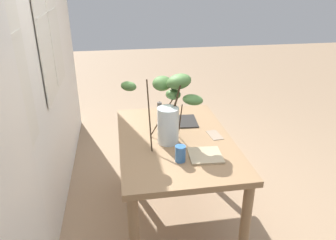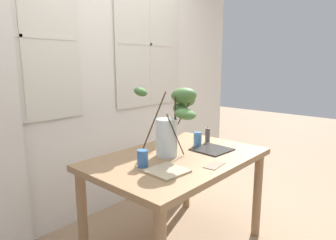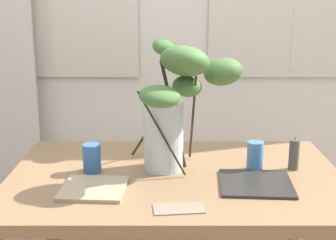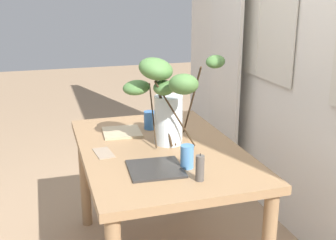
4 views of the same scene
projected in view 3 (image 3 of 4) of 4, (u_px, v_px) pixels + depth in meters
dining_table at (175, 199)px, 1.96m from camera, size 1.31×0.87×0.76m
vase_with_branches at (176, 106)px, 1.90m from camera, size 0.46×0.60×0.53m
drinking_glass_blue_left at (92, 158)px, 1.94m from camera, size 0.07×0.07×0.12m
drinking_glass_blue_right at (255, 156)px, 1.96m from camera, size 0.07×0.07×0.12m
plate_square_left at (94, 188)px, 1.77m from camera, size 0.24×0.24×0.01m
plate_square_right at (256, 183)px, 1.82m from camera, size 0.28×0.28×0.01m
napkin_folded at (179, 209)px, 1.62m from camera, size 0.18×0.10×0.00m
pillar_candle at (294, 155)px, 1.97m from camera, size 0.04×0.04×0.14m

